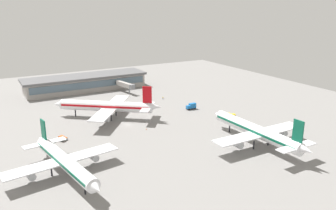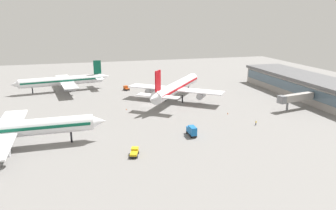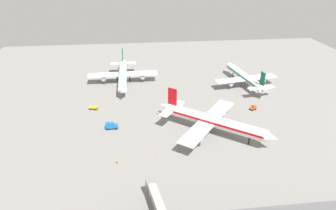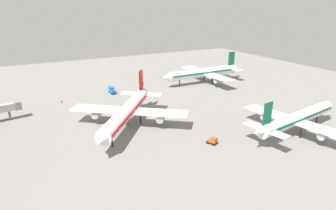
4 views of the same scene
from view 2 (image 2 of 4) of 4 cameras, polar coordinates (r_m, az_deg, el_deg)
The scene contains 12 objects.
ground at distance 141.05m, azimuth -3.56°, elevation -0.00°, with size 288.00×288.00×0.00m, color gray.
terminal_building at distance 170.51m, azimuth 23.26°, elevation 3.20°, with size 80.31×21.34×9.76m.
airplane_at_gate at distance 103.99m, azimuth -26.07°, elevation -3.88°, with size 43.11×53.91×16.43m.
airplane_taxiing at distance 147.36m, azimuth 1.49°, elevation 3.18°, with size 47.10×40.25×17.04m.
airplane_distant at distance 174.43m, azimuth -18.15°, elevation 4.10°, with size 39.78×49.13×14.99m.
catering_truck at distance 105.03m, azimuth 4.24°, elevation -4.56°, with size 5.61×2.23×3.30m.
baggage_tug at distance 170.33m, azimuth -7.45°, elevation 3.01°, with size 3.69×3.23×2.30m.
pushback_tractor at distance 91.18m, azimuth -5.98°, elevation -8.32°, with size 4.77×3.26×1.90m.
ground_crew_worker at distance 119.04m, azimuth 15.35°, elevation -3.08°, with size 0.57×0.46×1.67m.
jet_bridge at distance 142.56m, azimuth 21.63°, elevation 1.21°, with size 6.28×18.29×6.74m.
safety_cone_near_gate at distance 134.63m, azimuth -7.41°, elevation -0.73°, with size 0.44×0.44×0.60m, color #EA590C.
safety_cone_mid_apron at distance 130.07m, azimuth 10.56°, elevation -1.45°, with size 0.44×0.44×0.60m, color #EA590C.
Camera 2 is at (-133.09, 27.57, 37.72)m, focal length 34.32 mm.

